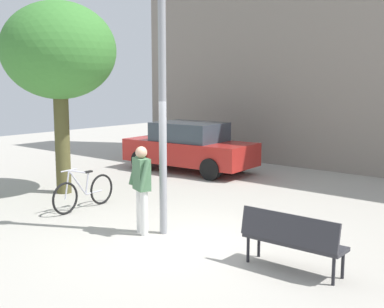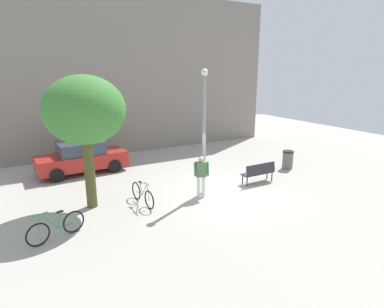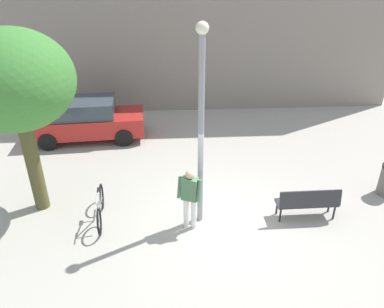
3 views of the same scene
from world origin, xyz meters
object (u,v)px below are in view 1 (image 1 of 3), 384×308
Objects in this scene: plaza_tree at (59,52)px; person_by_lamppost at (142,184)px; park_bench at (291,237)px; parked_car_red at (189,147)px; bicycle_silver at (84,192)px; lamppost at (162,83)px.

person_by_lamppost is at bearing -15.66° from plaza_tree.
person_by_lamppost is 3.11m from park_bench.
park_bench is 0.37× the size of parked_car_red.
bicycle_silver is (1.73, -0.70, -3.17)m from plaza_tree.
park_bench is at bearing -3.04° from bicycle_silver.
plaza_tree reaches higher than parked_car_red.
parked_car_red is at bearing 122.71° from person_by_lamppost.
parked_car_red is (0.48, 4.41, -2.78)m from plaza_tree.
park_bench is (2.80, -0.15, -2.28)m from lamppost.
plaza_tree is 2.66× the size of bicycle_silver.
lamppost reaches higher than parked_car_red.
parked_car_red is (-3.55, 5.54, -0.19)m from person_by_lamppost.
person_by_lamppost reaches higher than bicycle_silver.
parked_car_red is (-1.25, 5.11, 0.39)m from bicycle_silver.
plaza_tree reaches higher than bicycle_silver.
person_by_lamppost is 2.42m from bicycle_silver.
bicycle_silver is at bearing 169.46° from person_by_lamppost.
lamppost is 3.11× the size of park_bench.
person_by_lamppost is 1.04× the size of park_bench.
plaza_tree is 3.68m from bicycle_silver.
bicycle_silver is (-2.59, 0.14, -2.44)m from lamppost.
lamppost is at bearing -53.82° from parked_car_red.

